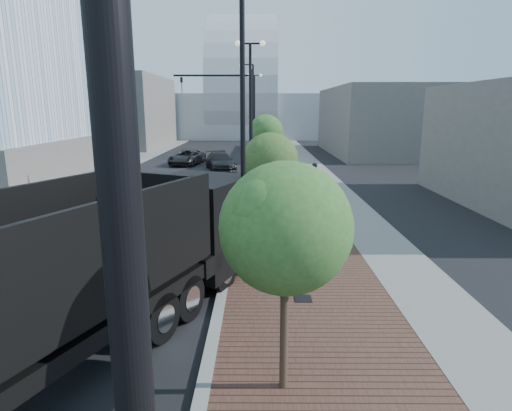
{
  "coord_description": "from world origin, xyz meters",
  "views": [
    {
      "loc": [
        1.11,
        -3.52,
        5.56
      ],
      "look_at": [
        1.0,
        12.0,
        2.0
      ],
      "focal_mm": 29.9,
      "sensor_mm": 36.0,
      "label": 1
    }
  ],
  "objects_px": {
    "white_sedan": "(127,261)",
    "pedestrian": "(314,178)",
    "dump_truck": "(131,264)",
    "dark_car_mid": "(187,157)"
  },
  "relations": [
    {
      "from": "white_sedan",
      "to": "pedestrian",
      "type": "distance_m",
      "value": 17.41
    },
    {
      "from": "dump_truck",
      "to": "pedestrian",
      "type": "height_order",
      "value": "dump_truck"
    },
    {
      "from": "white_sedan",
      "to": "dark_car_mid",
      "type": "height_order",
      "value": "white_sedan"
    },
    {
      "from": "pedestrian",
      "to": "dark_car_mid",
      "type": "bearing_deg",
      "value": -67.35
    },
    {
      "from": "dark_car_mid",
      "to": "pedestrian",
      "type": "bearing_deg",
      "value": -40.92
    },
    {
      "from": "white_sedan",
      "to": "dark_car_mid",
      "type": "relative_size",
      "value": 0.93
    },
    {
      "from": "dump_truck",
      "to": "white_sedan",
      "type": "distance_m",
      "value": 2.71
    },
    {
      "from": "dark_car_mid",
      "to": "pedestrian",
      "type": "xyz_separation_m",
      "value": [
        10.89,
        -14.28,
        0.27
      ]
    },
    {
      "from": "dump_truck",
      "to": "pedestrian",
      "type": "relative_size",
      "value": 6.92
    },
    {
      "from": "pedestrian",
      "to": "dump_truck",
      "type": "bearing_deg",
      "value": 54.1
    }
  ]
}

